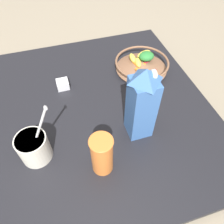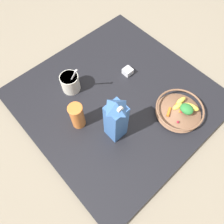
{
  "view_description": "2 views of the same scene",
  "coord_description": "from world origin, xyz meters",
  "px_view_note": "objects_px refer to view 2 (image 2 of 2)",
  "views": [
    {
      "loc": [
        -0.57,
        0.08,
        0.7
      ],
      "look_at": [
        -0.1,
        -0.07,
        0.1
      ],
      "focal_mm": 35.0,
      "sensor_mm": 36.0,
      "label": 1
    },
    {
      "loc": [
        -0.46,
        -0.46,
        1.04
      ],
      "look_at": [
        -0.12,
        -0.09,
        0.11
      ],
      "focal_mm": 35.0,
      "sensor_mm": 36.0,
      "label": 2
    }
  ],
  "objects_px": {
    "yogurt_tub": "(70,82)",
    "spice_jar": "(128,72)",
    "fruit_bowl": "(180,110)",
    "milk_carton": "(116,119)",
    "drinking_cup": "(77,116)"
  },
  "relations": [
    {
      "from": "fruit_bowl",
      "to": "yogurt_tub",
      "type": "relative_size",
      "value": 1.14
    },
    {
      "from": "yogurt_tub",
      "to": "drinking_cup",
      "type": "bearing_deg",
      "value": -117.51
    },
    {
      "from": "milk_carton",
      "to": "yogurt_tub",
      "type": "xyz_separation_m",
      "value": [
        0.0,
        0.36,
        -0.09
      ]
    },
    {
      "from": "drinking_cup",
      "to": "spice_jar",
      "type": "distance_m",
      "value": 0.42
    },
    {
      "from": "fruit_bowl",
      "to": "spice_jar",
      "type": "relative_size",
      "value": 4.93
    },
    {
      "from": "yogurt_tub",
      "to": "spice_jar",
      "type": "xyz_separation_m",
      "value": [
        0.31,
        -0.14,
        -0.04
      ]
    },
    {
      "from": "fruit_bowl",
      "to": "spice_jar",
      "type": "height_order",
      "value": "fruit_bowl"
    },
    {
      "from": "milk_carton",
      "to": "drinking_cup",
      "type": "xyz_separation_m",
      "value": [
        -0.1,
        0.16,
        -0.06
      ]
    },
    {
      "from": "milk_carton",
      "to": "yogurt_tub",
      "type": "distance_m",
      "value": 0.37
    },
    {
      "from": "yogurt_tub",
      "to": "spice_jar",
      "type": "bearing_deg",
      "value": -23.84
    },
    {
      "from": "fruit_bowl",
      "to": "drinking_cup",
      "type": "relative_size",
      "value": 1.58
    },
    {
      "from": "milk_carton",
      "to": "yogurt_tub",
      "type": "relative_size",
      "value": 1.32
    },
    {
      "from": "fruit_bowl",
      "to": "yogurt_tub",
      "type": "xyz_separation_m",
      "value": [
        -0.32,
        0.51,
        0.02
      ]
    },
    {
      "from": "yogurt_tub",
      "to": "spice_jar",
      "type": "relative_size",
      "value": 4.32
    },
    {
      "from": "milk_carton",
      "to": "spice_jar",
      "type": "relative_size",
      "value": 5.71
    }
  ]
}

